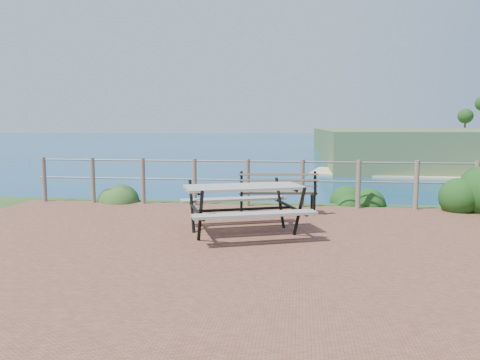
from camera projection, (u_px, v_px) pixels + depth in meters
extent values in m
cube|color=brown|center=(221.00, 247.00, 6.67)|extent=(10.00, 7.00, 0.12)
plane|color=#145E7D|center=(298.00, 129.00, 203.70)|extent=(1200.00, 1200.00, 0.00)
cylinder|color=#6B5B4C|center=(44.00, 179.00, 10.49)|extent=(0.10, 0.10, 1.00)
cylinder|color=#6B5B4C|center=(93.00, 180.00, 10.35)|extent=(0.10, 0.10, 1.00)
cylinder|color=#6B5B4C|center=(143.00, 181.00, 10.20)|extent=(0.10, 0.10, 1.00)
cylinder|color=#6B5B4C|center=(194.00, 182.00, 10.06)|extent=(0.10, 0.10, 1.00)
cylinder|color=#6B5B4C|center=(247.00, 182.00, 9.91)|extent=(0.10, 0.10, 1.00)
cylinder|color=#6B5B4C|center=(302.00, 183.00, 9.77)|extent=(0.10, 0.10, 1.00)
cylinder|color=#6B5B4C|center=(358.00, 184.00, 9.62)|extent=(0.10, 0.10, 1.00)
cylinder|color=#6B5B4C|center=(416.00, 185.00, 9.48)|extent=(0.10, 0.10, 1.00)
cylinder|color=#6B5B4C|center=(476.00, 186.00, 9.33)|extent=(0.10, 0.10, 1.00)
cylinder|color=slate|center=(248.00, 161.00, 9.86)|extent=(9.40, 0.04, 0.04)
cylinder|color=slate|center=(247.00, 180.00, 9.91)|extent=(9.40, 0.04, 0.04)
cube|color=gray|center=(244.00, 187.00, 7.32)|extent=(1.96, 1.34, 0.04)
cube|color=gray|center=(244.00, 206.00, 7.35)|extent=(1.79, 0.88, 0.04)
cube|color=gray|center=(244.00, 206.00, 7.35)|extent=(1.79, 0.88, 0.04)
cylinder|color=black|center=(244.00, 209.00, 7.36)|extent=(1.48, 0.59, 0.04)
cube|color=brown|center=(277.00, 192.00, 9.05)|extent=(1.54, 0.57, 0.03)
cube|color=brown|center=(277.00, 179.00, 9.02)|extent=(1.51, 0.31, 0.34)
cube|color=black|center=(277.00, 203.00, 9.07)|extent=(0.05, 0.06, 0.41)
cube|color=black|center=(277.00, 203.00, 9.07)|extent=(0.05, 0.06, 0.41)
cube|color=black|center=(277.00, 203.00, 9.07)|extent=(0.05, 0.06, 0.41)
cube|color=black|center=(277.00, 203.00, 9.07)|extent=(0.05, 0.06, 0.41)
ellipsoid|color=#183F13|center=(469.00, 210.00, 9.56)|extent=(1.19, 1.19, 1.69)
ellipsoid|color=#244C1C|center=(123.00, 201.00, 10.68)|extent=(0.81, 0.81, 0.56)
ellipsoid|color=#183F13|center=(359.00, 203.00, 10.42)|extent=(0.77, 0.77, 0.51)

